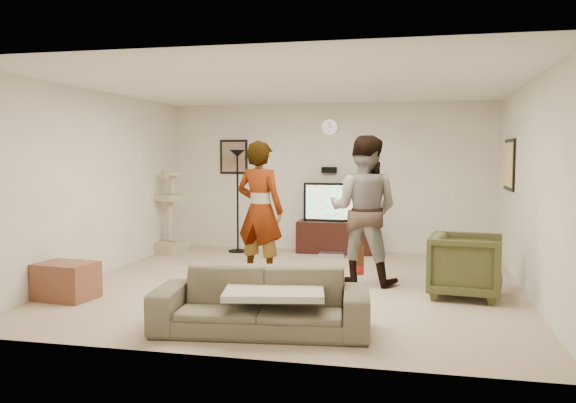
% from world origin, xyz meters
% --- Properties ---
extents(floor, '(5.50, 5.50, 0.02)m').
position_xyz_m(floor, '(0.00, 0.00, -0.01)').
color(floor, tan).
rests_on(floor, ground).
extents(ceiling, '(5.50, 5.50, 0.02)m').
position_xyz_m(ceiling, '(0.00, 0.00, 2.51)').
color(ceiling, white).
rests_on(ceiling, wall_back).
extents(wall_back, '(5.50, 0.04, 2.50)m').
position_xyz_m(wall_back, '(0.00, 2.75, 1.25)').
color(wall_back, beige).
rests_on(wall_back, floor).
extents(wall_front, '(5.50, 0.04, 2.50)m').
position_xyz_m(wall_front, '(0.00, -2.75, 1.25)').
color(wall_front, beige).
rests_on(wall_front, floor).
extents(wall_left, '(0.04, 5.50, 2.50)m').
position_xyz_m(wall_left, '(-2.75, 0.00, 1.25)').
color(wall_left, beige).
rests_on(wall_left, floor).
extents(wall_right, '(0.04, 5.50, 2.50)m').
position_xyz_m(wall_right, '(2.75, 0.00, 1.25)').
color(wall_right, beige).
rests_on(wall_right, floor).
extents(wall_clock, '(0.26, 0.04, 0.26)m').
position_xyz_m(wall_clock, '(0.00, 2.72, 2.10)').
color(wall_clock, white).
rests_on(wall_clock, wall_back).
extents(wall_speaker, '(0.25, 0.10, 0.10)m').
position_xyz_m(wall_speaker, '(0.00, 2.69, 1.38)').
color(wall_speaker, black).
rests_on(wall_speaker, wall_back).
extents(picture_back, '(0.42, 0.03, 0.52)m').
position_xyz_m(picture_back, '(-1.70, 2.73, 1.60)').
color(picture_back, '#795E4C').
rests_on(picture_back, wall_back).
extents(picture_right, '(0.03, 0.78, 0.62)m').
position_xyz_m(picture_right, '(2.73, 1.60, 1.50)').
color(picture_right, '#E8BF63').
rests_on(picture_right, wall_right).
extents(tv_stand, '(1.27, 0.45, 0.53)m').
position_xyz_m(tv_stand, '(0.15, 2.50, 0.27)').
color(tv_stand, black).
rests_on(tv_stand, floor).
extents(console_box, '(0.40, 0.30, 0.07)m').
position_xyz_m(console_box, '(0.15, 2.11, 0.04)').
color(console_box, silver).
rests_on(console_box, floor).
extents(tv, '(1.08, 0.08, 0.64)m').
position_xyz_m(tv, '(0.15, 2.50, 0.85)').
color(tv, black).
rests_on(tv, tv_stand).
extents(tv_screen, '(0.99, 0.01, 0.56)m').
position_xyz_m(tv_screen, '(0.15, 2.46, 0.85)').
color(tv_screen, '#37F3D2').
rests_on(tv_screen, tv).
extents(floor_lamp, '(0.32, 0.32, 1.71)m').
position_xyz_m(floor_lamp, '(-1.48, 2.26, 0.86)').
color(floor_lamp, black).
rests_on(floor_lamp, floor).
extents(cat_tree, '(0.55, 0.55, 1.38)m').
position_xyz_m(cat_tree, '(-2.53, 1.84, 0.69)').
color(cat_tree, tan).
rests_on(cat_tree, floor).
extents(person_left, '(0.76, 0.60, 1.82)m').
position_xyz_m(person_left, '(-0.53, 0.21, 0.91)').
color(person_left, '#B2B3B7').
rests_on(person_left, floor).
extents(person_right, '(1.02, 0.85, 1.88)m').
position_xyz_m(person_right, '(0.82, 0.26, 0.94)').
color(person_right, '#3F5293').
rests_on(person_right, floor).
extents(sofa, '(2.06, 1.00, 0.58)m').
position_xyz_m(sofa, '(0.09, -2.01, 0.29)').
color(sofa, brown).
rests_on(sofa, floor).
extents(throw_blanket, '(1.02, 0.86, 0.06)m').
position_xyz_m(throw_blanket, '(0.22, -2.01, 0.39)').
color(throw_blanket, beige).
rests_on(throw_blanket, sofa).
extents(beer_bottle, '(0.06, 0.06, 0.25)m').
position_xyz_m(beer_bottle, '(1.01, -2.01, 0.70)').
color(beer_bottle, '#44250C').
rests_on(beer_bottle, sofa).
extents(armchair, '(0.90, 0.88, 0.74)m').
position_xyz_m(armchair, '(2.04, -0.21, 0.37)').
color(armchair, '#3D3F1F').
rests_on(armchair, floor).
extents(side_table, '(0.68, 0.54, 0.42)m').
position_xyz_m(side_table, '(-2.40, -1.31, 0.21)').
color(side_table, brown).
rests_on(side_table, floor).
extents(toy_ball, '(0.06, 0.06, 0.06)m').
position_xyz_m(toy_ball, '(-1.46, -0.28, 0.03)').
color(toy_ball, '#0AA282').
rests_on(toy_ball, floor).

